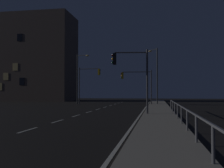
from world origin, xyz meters
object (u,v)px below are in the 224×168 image
traffic_light_overhead_east (88,78)px  street_lamp_far_end (156,71)px  traffic_light_mid_right (137,80)px  street_lamp_median (79,74)px  traffic_light_near_right (132,69)px  building_distant (38,58)px

traffic_light_overhead_east → street_lamp_far_end: street_lamp_far_end is taller
traffic_light_mid_right → street_lamp_median: bearing=172.4°
traffic_light_overhead_east → street_lamp_median: (-1.46, 0.14, 0.64)m
street_lamp_far_end → traffic_light_near_right: bearing=-96.0°
traffic_light_mid_right → building_distant: 27.74m
street_lamp_median → traffic_light_mid_right: bearing=-7.6°
traffic_light_overhead_east → traffic_light_near_right: (8.46, -17.92, -0.20)m
building_distant → street_lamp_median: bearing=-45.6°
traffic_light_near_right → building_distant: bearing=126.3°
traffic_light_mid_right → street_lamp_far_end: size_ratio=0.59×
traffic_light_mid_right → traffic_light_near_right: size_ratio=0.94×
traffic_light_near_right → street_lamp_far_end: size_ratio=0.64×
street_lamp_far_end → street_lamp_median: size_ratio=1.07×
traffic_light_near_right → street_lamp_far_end: bearing=84.0°
traffic_light_mid_right → street_lamp_median: (-9.15, 1.23, 0.99)m
traffic_light_overhead_east → building_distant: (-14.97, 13.94, 5.17)m
street_lamp_median → building_distant: building_distant is taller
traffic_light_mid_right → traffic_light_overhead_east: size_ratio=0.86×
traffic_light_mid_right → traffic_light_overhead_east: traffic_light_overhead_east is taller
traffic_light_overhead_east → street_lamp_far_end: (10.38, 0.23, 1.05)m
traffic_light_mid_right → street_lamp_median: 9.28m
building_distant → traffic_light_near_right: bearing=-53.7°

